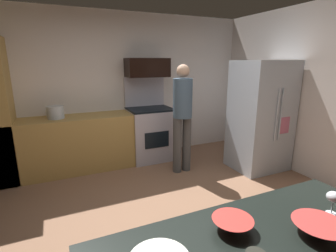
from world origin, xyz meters
name	(u,v)px	position (x,y,z in m)	size (l,w,h in m)	color
ground_plane	(169,225)	(0.00, 0.00, -0.01)	(5.20, 4.80, 0.02)	#876047
wall_back	(115,88)	(0.00, 2.34, 1.30)	(5.20, 0.12, 2.60)	silver
wall_right	(335,96)	(2.54, 0.00, 1.30)	(0.12, 4.80, 2.60)	silver
lower_cabinet_run	(68,145)	(-0.90, 1.98, 0.45)	(2.40, 0.60, 0.90)	#AF8846
oven_range	(150,132)	(0.52, 1.97, 0.51)	(0.76, 0.65, 1.49)	#B9B2BE
microwave	(147,68)	(0.52, 2.06, 1.66)	(0.74, 0.38, 0.32)	black
refrigerator	(261,116)	(2.03, 0.84, 0.89)	(0.86, 0.73, 1.78)	#B0BAC7
person_cook	(182,113)	(0.79, 1.22, 0.97)	(0.31, 0.30, 1.72)	#494949
mixing_bowl_large	(319,228)	(0.15, -1.54, 0.93)	(0.27, 0.27, 0.07)	#CE3B38
mixing_bowl_small	(232,224)	(-0.24, -1.33, 0.93)	(0.22, 0.22, 0.06)	red
wine_glass_near	(334,198)	(0.38, -1.45, 1.00)	(0.08, 0.08, 0.14)	silver
stock_pot	(55,112)	(-1.03, 1.98, 1.00)	(0.25, 0.25, 0.20)	silver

